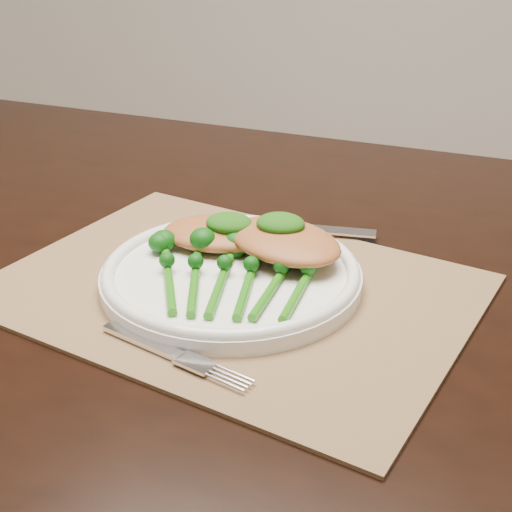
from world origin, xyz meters
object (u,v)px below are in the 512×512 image
(dinner_plate, at_px, (231,274))
(chicken_fillet_left, at_px, (220,233))
(broccolini_bundle, at_px, (235,281))
(placemat, at_px, (232,289))
(dining_table, at_px, (217,473))

(dinner_plate, bearing_deg, chicken_fillet_left, 119.51)
(chicken_fillet_left, xyz_separation_m, broccolini_bundle, (0.05, -0.09, -0.01))
(placemat, height_order, broccolini_bundle, broccolini_bundle)
(dining_table, xyz_separation_m, chicken_fillet_left, (0.03, -0.05, 0.41))
(dining_table, relative_size, broccolini_bundle, 8.30)
(dinner_plate, xyz_separation_m, chicken_fillet_left, (-0.03, 0.06, 0.02))
(dining_table, distance_m, broccolini_bundle, 0.43)
(placemat, distance_m, dinner_plate, 0.02)
(dinner_plate, bearing_deg, broccolini_bundle, -64.80)
(placemat, relative_size, broccolini_bundle, 2.37)
(dining_table, height_order, broccolini_bundle, broccolini_bundle)
(dining_table, bearing_deg, dinner_plate, -53.63)
(dinner_plate, bearing_deg, dining_table, 120.88)
(placemat, xyz_separation_m, chicken_fillet_left, (-0.04, 0.07, 0.03))
(dining_table, xyz_separation_m, dinner_plate, (0.06, -0.11, 0.39))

